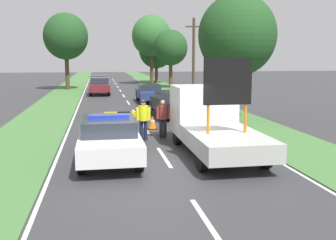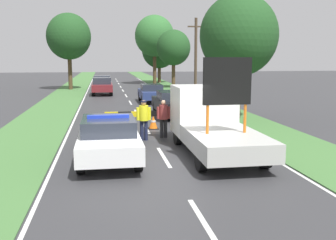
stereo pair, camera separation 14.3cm
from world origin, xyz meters
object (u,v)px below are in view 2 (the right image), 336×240
object	(u,v)px
road_barrier	(144,115)
roadside_tree_far_left	(154,36)
pedestrian_civilian	(164,116)
traffic_cone_near_police	(153,122)
roadside_tree_near_left	(69,37)
roadside_tree_near_right	(174,48)
roadside_tree_mid_right	(239,36)
queued_car_wagon_maroon	(102,86)
roadside_tree_mid_left	(159,50)
queued_car_sedan_black	(173,103)
utility_pole	(196,60)
police_car	(109,137)
queued_car_sedan_silver	(102,83)
police_officer	(144,117)
traffic_cone_centre_front	(110,125)
work_truck	(211,120)
queued_car_hatch_blue	(151,93)

from	to	relation	value
road_barrier	roadside_tree_far_left	bearing A→B (deg)	86.53
pedestrian_civilian	traffic_cone_near_police	distance (m)	2.22
road_barrier	pedestrian_civilian	bearing A→B (deg)	-36.14
roadside_tree_near_left	roadside_tree_near_right	size ratio (longest dim) A/B	1.24
pedestrian_civilian	roadside_tree_mid_right	world-z (taller)	roadside_tree_mid_right
road_barrier	roadside_tree_near_right	world-z (taller)	roadside_tree_near_right
queued_car_wagon_maroon	roadside_tree_mid_left	world-z (taller)	roadside_tree_mid_left
queued_car_sedan_black	utility_pole	world-z (taller)	utility_pole
police_car	queued_car_sedan_silver	distance (m)	28.45
traffic_cone_near_police	roadside_tree_mid_right	distance (m)	6.83
police_officer	traffic_cone_near_police	bearing A→B (deg)	-109.01
traffic_cone_centre_front	roadside_tree_near_right	bearing A→B (deg)	73.30
work_truck	police_car	bearing A→B (deg)	7.58
traffic_cone_centre_front	roadside_tree_mid_right	distance (m)	8.45
roadside_tree_mid_right	utility_pole	size ratio (longest dim) A/B	1.09
queued_car_sedan_silver	roadside_tree_mid_right	bearing A→B (deg)	109.25
traffic_cone_centre_front	roadside_tree_far_left	xyz separation A→B (m)	(6.11, 30.77, 5.65)
police_officer	queued_car_sedan_black	world-z (taller)	police_officer
road_barrier	roadside_tree_mid_left	world-z (taller)	roadside_tree_mid_left
pedestrian_civilian	roadside_tree_near_left	xyz separation A→B (m)	(-5.80, 26.14, 4.50)
traffic_cone_near_police	police_officer	bearing A→B (deg)	-105.66
queued_car_hatch_blue	utility_pole	xyz separation A→B (m)	(3.07, -1.24, 2.45)
queued_car_sedan_black	traffic_cone_centre_front	bearing A→B (deg)	46.78
roadside_tree_far_left	traffic_cone_centre_front	bearing A→B (deg)	-101.22
road_barrier	queued_car_sedan_silver	size ratio (longest dim) A/B	0.81
queued_car_sedan_silver	roadside_tree_near_left	world-z (taller)	roadside_tree_near_left
roadside_tree_mid_left	roadside_tree_far_left	size ratio (longest dim) A/B	0.79
queued_car_wagon_maroon	roadside_tree_near_left	distance (m)	8.51
road_barrier	police_officer	xyz separation A→B (m)	(-0.13, -1.01, 0.09)
traffic_cone_centre_front	roadside_tree_mid_right	size ratio (longest dim) A/B	0.08
pedestrian_civilian	queued_car_sedan_silver	world-z (taller)	pedestrian_civilian
queued_car_sedan_silver	roadside_tree_far_left	world-z (taller)	roadside_tree_far_left
traffic_cone_near_police	queued_car_hatch_blue	bearing A→B (deg)	83.47
road_barrier	roadside_tree_near_left	size ratio (longest dim) A/B	0.43
road_barrier	roadside_tree_near_left	xyz separation A→B (m)	(-5.06, 25.51, 4.55)
traffic_cone_near_police	roadside_tree_near_right	bearing A→B (deg)	77.70
traffic_cone_centre_front	police_officer	bearing A→B (deg)	-61.36
queued_car_hatch_blue	roadside_tree_far_left	bearing A→B (deg)	-98.14
police_officer	queued_car_hatch_blue	xyz separation A→B (m)	(1.97, 13.55, -0.26)
roadside_tree_far_left	pedestrian_civilian	bearing A→B (deg)	-96.80
work_truck	queued_car_wagon_maroon	bearing A→B (deg)	-83.96
traffic_cone_centre_front	roadside_tree_near_right	xyz separation A→B (m)	(7.37, 24.56, 4.08)
police_car	roadside_tree_near_left	size ratio (longest dim) A/B	0.63
queued_car_wagon_maroon	roadside_tree_near_right	distance (m)	10.90
road_barrier	traffic_cone_centre_front	bearing A→B (deg)	140.42
roadside_tree_mid_right	utility_pole	distance (m)	7.60
queued_car_sedan_black	roadside_tree_mid_right	xyz separation A→B (m)	(3.26, -1.49, 3.71)
road_barrier	police_officer	bearing A→B (deg)	-92.47
work_truck	pedestrian_civilian	distance (m)	2.80
queued_car_sedan_silver	roadside_tree_mid_right	size ratio (longest dim) A/B	0.62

